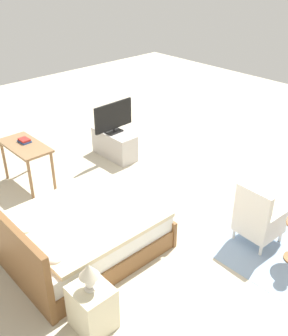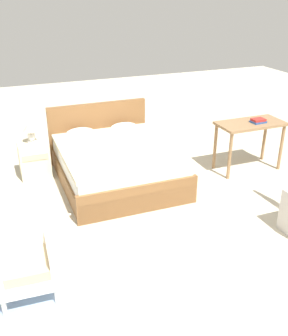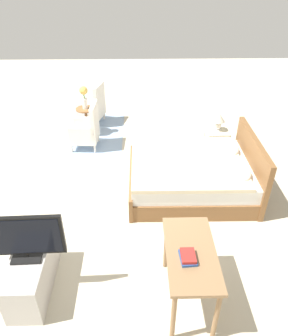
{
  "view_description": "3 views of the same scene",
  "coord_description": "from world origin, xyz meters",
  "views": [
    {
      "loc": [
        -3.53,
        3.28,
        3.65
      ],
      "look_at": [
        0.17,
        -0.15,
        0.82
      ],
      "focal_mm": 42.0,
      "sensor_mm": 36.0,
      "label": 1
    },
    {
      "loc": [
        -1.44,
        -4.01,
        2.67
      ],
      "look_at": [
        0.09,
        -0.15,
        0.74
      ],
      "focal_mm": 42.0,
      "sensor_mm": 36.0,
      "label": 2
    },
    {
      "loc": [
        4.51,
        0.18,
        3.35
      ],
      "look_at": [
        0.28,
        0.27,
        0.55
      ],
      "focal_mm": 35.0,
      "sensor_mm": 36.0,
      "label": 3
    }
  ],
  "objects": [
    {
      "name": "armchair_by_window_right",
      "position": [
        -1.38,
        -0.84,
        0.38
      ],
      "size": [
        0.57,
        0.57,
        0.92
      ],
      "color": "white",
      "rests_on": "floor_rug"
    },
    {
      "name": "table_lamp",
      "position": [
        -0.98,
        1.68,
        0.77
      ],
      "size": [
        0.22,
        0.22,
        0.33
      ],
      "color": "silver",
      "rests_on": "nightstand"
    },
    {
      "name": "tv_flatscreen",
      "position": [
        2.02,
        -1.06,
        0.84
      ],
      "size": [
        0.21,
        0.89,
        0.6
      ],
      "color": "black",
      "rests_on": "tv_stand"
    },
    {
      "name": "book_stack",
      "position": [
        2.28,
        0.67,
        0.8
      ],
      "size": [
        0.23,
        0.17,
        0.06
      ],
      "color": "#284C8E",
      "rests_on": "vanity_desk"
    },
    {
      "name": "vanity_desk",
      "position": [
        2.19,
        0.72,
        0.66
      ],
      "size": [
        1.04,
        0.52,
        0.77
      ],
      "color": "#8E6B47",
      "rests_on": "ground_plane"
    },
    {
      "name": "bed",
      "position": [
        0.11,
        1.08,
        0.3
      ],
      "size": [
        1.64,
        2.0,
        0.96
      ],
      "color": "brown",
      "rests_on": "ground_plane"
    },
    {
      "name": "tv_stand",
      "position": [
        2.01,
        -1.06,
        0.26
      ],
      "size": [
        0.96,
        0.4,
        0.52
      ],
      "color": "#B7B2AD",
      "rests_on": "ground_plane"
    },
    {
      "name": "ground_plane",
      "position": [
        0.0,
        0.0,
        0.0
      ],
      "size": [
        16.0,
        16.0,
        0.0
      ],
      "primitive_type": "plane",
      "color": "beige"
    },
    {
      "name": "nightstand",
      "position": [
        -0.98,
        1.68,
        0.28
      ],
      "size": [
        0.44,
        0.41,
        0.55
      ],
      "color": "beige",
      "rests_on": "ground_plane"
    }
  ]
}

